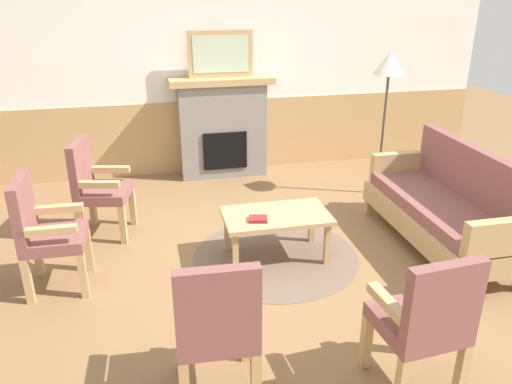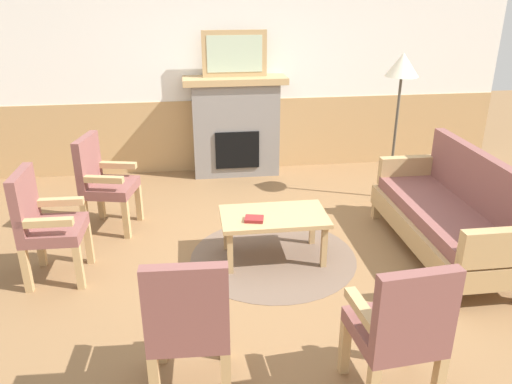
% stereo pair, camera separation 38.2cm
% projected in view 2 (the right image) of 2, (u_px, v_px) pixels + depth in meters
% --- Properties ---
extents(ground_plane, '(14.00, 14.00, 0.00)m').
position_uv_depth(ground_plane, '(261.00, 262.00, 4.66)').
color(ground_plane, olive).
extents(wall_back, '(7.20, 0.14, 2.70)m').
position_uv_depth(wall_back, '(233.00, 71.00, 6.53)').
color(wall_back, white).
rests_on(wall_back, ground_plane).
extents(fireplace, '(1.30, 0.44, 1.28)m').
position_uv_depth(fireplace, '(236.00, 126.00, 6.56)').
color(fireplace, gray).
rests_on(fireplace, ground_plane).
extents(framed_picture, '(0.80, 0.04, 0.56)m').
position_uv_depth(framed_picture, '(235.00, 54.00, 6.21)').
color(framed_picture, tan).
rests_on(framed_picture, fireplace).
extents(couch, '(0.70, 1.80, 0.98)m').
position_uv_depth(couch, '(448.00, 215.00, 4.65)').
color(couch, tan).
rests_on(couch, ground_plane).
extents(coffee_table, '(0.96, 0.56, 0.44)m').
position_uv_depth(coffee_table, '(274.00, 220.00, 4.59)').
color(coffee_table, tan).
rests_on(coffee_table, ground_plane).
extents(round_rug, '(1.55, 1.55, 0.01)m').
position_uv_depth(round_rug, '(273.00, 257.00, 4.74)').
color(round_rug, brown).
rests_on(round_rug, ground_plane).
extents(book_on_table, '(0.19, 0.16, 0.03)m').
position_uv_depth(book_on_table, '(254.00, 219.00, 4.45)').
color(book_on_table, maroon).
rests_on(book_on_table, coffee_table).
extents(armchair_near_fireplace, '(0.57, 0.57, 0.98)m').
position_uv_depth(armchair_near_fireplace, '(102.00, 179.00, 5.11)').
color(armchair_near_fireplace, tan).
rests_on(armchair_near_fireplace, ground_plane).
extents(armchair_by_window_left, '(0.49, 0.49, 0.98)m').
position_uv_depth(armchair_by_window_left, '(44.00, 221.00, 4.22)').
color(armchair_by_window_left, tan).
rests_on(armchair_by_window_left, ground_plane).
extents(armchair_front_left, '(0.52, 0.52, 0.98)m').
position_uv_depth(armchair_front_left, '(401.00, 326.00, 2.94)').
color(armchair_front_left, tan).
rests_on(armchair_front_left, ground_plane).
extents(armchair_front_center, '(0.50, 0.50, 0.98)m').
position_uv_depth(armchair_front_center, '(188.00, 320.00, 3.00)').
color(armchair_front_center, tan).
rests_on(armchair_front_center, ground_plane).
extents(floor_lamp_by_couch, '(0.36, 0.36, 1.68)m').
position_uv_depth(floor_lamp_by_couch, '(402.00, 74.00, 5.49)').
color(floor_lamp_by_couch, '#332D28').
rests_on(floor_lamp_by_couch, ground_plane).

